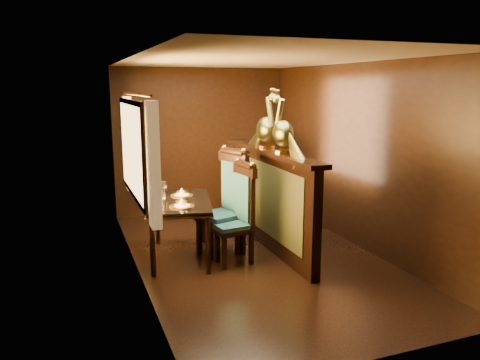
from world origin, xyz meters
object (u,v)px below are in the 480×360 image
Objects in this scene: dining_table at (179,206)px; chair_right at (229,198)px; chair_left at (239,209)px; peacock_right at (266,118)px; peacock_left at (283,122)px.

dining_table is 1.01× the size of chair_right.
chair_right is (-0.02, 0.34, 0.07)m from chair_left.
chair_right is 1.77× the size of peacock_right.
dining_table is 1.83× the size of peacock_left.
peacock_left is 0.98× the size of peacock_right.
chair_right is at bearing 146.46° from peacock_left.
chair_right reaches higher than chair_left.
dining_table is 1.65m from peacock_right.
chair_left is 1.31m from peacock_right.
peacock_right reaches higher than chair_right.
chair_right is at bearing -167.50° from peacock_right.
peacock_right is (0.59, 0.13, 1.02)m from chair_right.
chair_left is at bearing -103.64° from chair_right.
chair_right is 1.80× the size of peacock_left.
dining_table is 1.79× the size of peacock_right.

